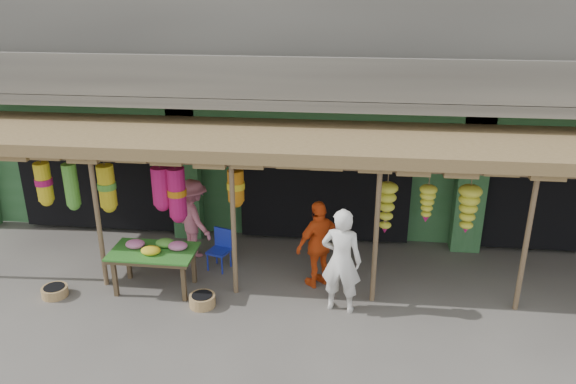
# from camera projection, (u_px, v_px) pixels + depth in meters

# --- Properties ---
(ground) EXTENTS (80.00, 80.00, 0.00)m
(ground) POSITION_uv_depth(u_px,v_px,m) (317.00, 291.00, 10.43)
(ground) COLOR #514C47
(ground) RESTS_ON ground
(building) EXTENTS (16.40, 6.80, 7.00)m
(building) POSITION_uv_depth(u_px,v_px,m) (333.00, 67.00, 13.70)
(building) COLOR gray
(building) RESTS_ON ground
(awning) EXTENTS (14.00, 2.70, 2.79)m
(awning) POSITION_uv_depth(u_px,v_px,m) (315.00, 146.00, 10.25)
(awning) COLOR brown
(awning) RESTS_ON ground
(flower_table) EXTENTS (1.56, 0.92, 0.93)m
(flower_table) POSITION_uv_depth(u_px,v_px,m) (155.00, 252.00, 10.26)
(flower_table) COLOR #4E3D28
(flower_table) RESTS_ON ground
(blue_chair) EXTENTS (0.49, 0.50, 0.81)m
(blue_chair) POSITION_uv_depth(u_px,v_px,m) (221.00, 247.00, 11.12)
(blue_chair) COLOR #1A2BAD
(blue_chair) RESTS_ON ground
(basket_mid) EXTENTS (0.61, 0.61, 0.18)m
(basket_mid) POSITION_uv_depth(u_px,v_px,m) (55.00, 291.00, 10.25)
(basket_mid) COLOR olive
(basket_mid) RESTS_ON ground
(basket_right) EXTENTS (0.57, 0.57, 0.21)m
(basket_right) POSITION_uv_depth(u_px,v_px,m) (202.00, 300.00, 9.94)
(basket_right) COLOR #946445
(basket_right) RESTS_ON ground
(person_front) EXTENTS (0.77, 0.57, 1.91)m
(person_front) POSITION_uv_depth(u_px,v_px,m) (341.00, 261.00, 9.53)
(person_front) COLOR white
(person_front) RESTS_ON ground
(person_vendor) EXTENTS (1.03, 0.96, 1.70)m
(person_vendor) POSITION_uv_depth(u_px,v_px,m) (319.00, 244.00, 10.35)
(person_vendor) COLOR #E44C15
(person_vendor) RESTS_ON ground
(person_shopper) EXTENTS (1.20, 1.19, 1.66)m
(person_shopper) POSITION_uv_depth(u_px,v_px,m) (194.00, 218.00, 11.47)
(person_shopper) COLOR #D77289
(person_shopper) RESTS_ON ground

